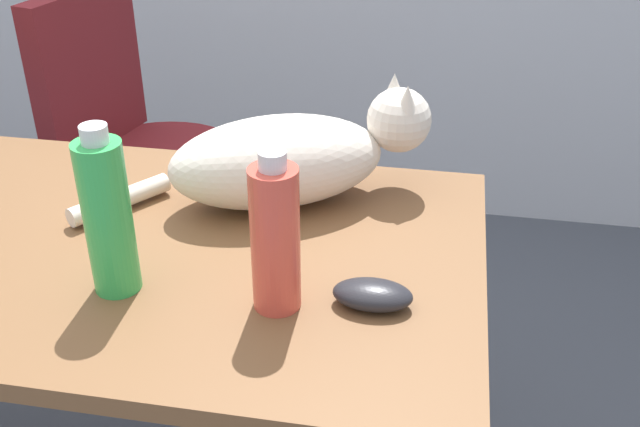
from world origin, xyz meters
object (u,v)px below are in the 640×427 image
(computer_mouse, at_px, (373,295))
(office_chair, at_px, (147,196))
(water_bottle, at_px, (275,237))
(cat, at_px, (290,156))
(spray_bottle, at_px, (108,216))

(computer_mouse, bearing_deg, office_chair, 130.07)
(water_bottle, bearing_deg, cat, 98.53)
(office_chair, height_order, cat, cat)
(office_chair, bearing_deg, computer_mouse, -49.93)
(office_chair, distance_m, cat, 0.86)
(cat, relative_size, computer_mouse, 5.12)
(computer_mouse, bearing_deg, water_bottle, -171.20)
(water_bottle, xyz_separation_m, spray_bottle, (-0.23, -0.00, 0.01))
(cat, relative_size, water_bottle, 2.45)
(office_chair, relative_size, water_bottle, 4.07)
(cat, relative_size, spray_bottle, 2.28)
(office_chair, relative_size, cat, 1.66)
(computer_mouse, bearing_deg, cat, 122.11)
(office_chair, bearing_deg, spray_bottle, -68.49)
(cat, distance_m, computer_mouse, 0.33)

